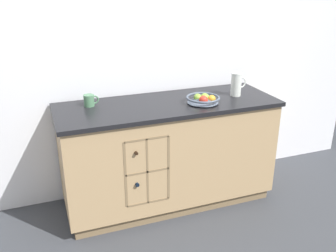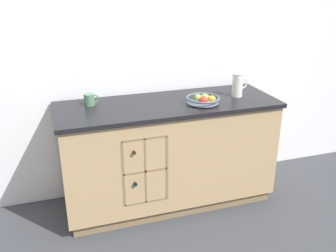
{
  "view_description": "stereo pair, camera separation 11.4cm",
  "coord_description": "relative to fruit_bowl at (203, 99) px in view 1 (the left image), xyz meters",
  "views": [
    {
      "loc": [
        -1.02,
        -2.75,
        1.92
      ],
      "look_at": [
        0.0,
        0.0,
        0.73
      ],
      "focal_mm": 40.0,
      "sensor_mm": 36.0,
      "label": 1
    },
    {
      "loc": [
        -0.91,
        -2.79,
        1.92
      ],
      "look_at": [
        0.0,
        0.0,
        0.73
      ],
      "focal_mm": 40.0,
      "sensor_mm": 36.0,
      "label": 2
    }
  ],
  "objects": [
    {
      "name": "ground_plane",
      "position": [
        -0.27,
        0.11,
        -0.98
      ],
      "size": [
        14.0,
        14.0,
        0.0
      ],
      "primitive_type": "plane",
      "color": "#383A3F"
    },
    {
      "name": "back_wall",
      "position": [
        -0.27,
        0.49,
        0.3
      ],
      "size": [
        4.4,
        0.06,
        2.55
      ],
      "primitive_type": "cube",
      "color": "white",
      "rests_on": "ground_plane"
    },
    {
      "name": "kitchen_island",
      "position": [
        -0.27,
        0.11,
        -0.5
      ],
      "size": [
        1.84,
        0.66,
        0.94
      ],
      "color": "olive",
      "rests_on": "ground_plane"
    },
    {
      "name": "fruit_bowl",
      "position": [
        0.0,
        0.0,
        0.0
      ],
      "size": [
        0.28,
        0.28,
        0.08
      ],
      "color": "#4C5666",
      "rests_on": "kitchen_island"
    },
    {
      "name": "white_pitcher",
      "position": [
        0.36,
        0.1,
        0.07
      ],
      "size": [
        0.15,
        0.1,
        0.2
      ],
      "color": "silver",
      "rests_on": "kitchen_island"
    },
    {
      "name": "ceramic_mug",
      "position": [
        -0.88,
        0.26,
        0.01
      ],
      "size": [
        0.12,
        0.08,
        0.09
      ],
      "color": "#4C7A56",
      "rests_on": "kitchen_island"
    }
  ]
}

